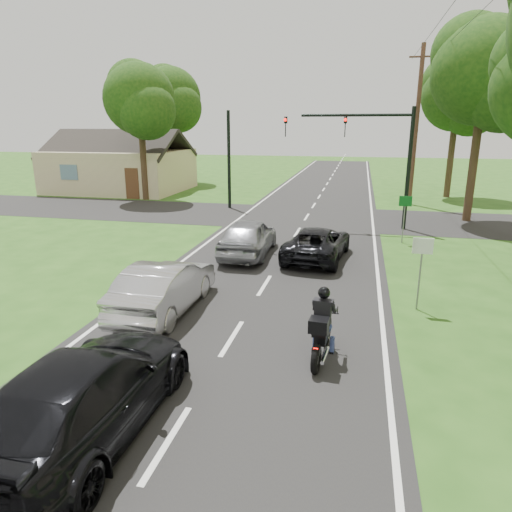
{
  "coord_description": "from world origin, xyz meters",
  "views": [
    {
      "loc": [
        2.88,
        -9.98,
        5.13
      ],
      "look_at": [
        -0.06,
        3.0,
        1.3
      ],
      "focal_mm": 32.0,
      "sensor_mm": 36.0,
      "label": 1
    }
  ],
  "objects_px": {
    "dark_car_behind": "(86,393)",
    "sign_green": "(405,208)",
    "sign_white": "(422,256)",
    "dark_suv": "(317,243)",
    "silver_sedan": "(165,286)",
    "motorcycle_rider": "(322,331)",
    "utility_pole_far": "(416,126)",
    "traffic_signal": "(372,146)",
    "silver_suv": "(248,237)"
  },
  "relations": [
    {
      "from": "motorcycle_rider",
      "to": "dark_suv",
      "type": "relative_size",
      "value": 0.44
    },
    {
      "from": "dark_suv",
      "to": "silver_sedan",
      "type": "bearing_deg",
      "value": 65.42
    },
    {
      "from": "traffic_signal",
      "to": "silver_sedan",
      "type": "bearing_deg",
      "value": -114.02
    },
    {
      "from": "traffic_signal",
      "to": "sign_green",
      "type": "bearing_deg",
      "value": -62.62
    },
    {
      "from": "motorcycle_rider",
      "to": "silver_sedan",
      "type": "relative_size",
      "value": 0.46
    },
    {
      "from": "dark_suv",
      "to": "dark_car_behind",
      "type": "relative_size",
      "value": 0.88
    },
    {
      "from": "silver_sedan",
      "to": "traffic_signal",
      "type": "height_order",
      "value": "traffic_signal"
    },
    {
      "from": "motorcycle_rider",
      "to": "utility_pole_far",
      "type": "relative_size",
      "value": 0.2
    },
    {
      "from": "dark_car_behind",
      "to": "utility_pole_far",
      "type": "xyz_separation_m",
      "value": [
        7.62,
        26.03,
        4.32
      ]
    },
    {
      "from": "dark_suv",
      "to": "silver_sedan",
      "type": "height_order",
      "value": "silver_sedan"
    },
    {
      "from": "silver_sedan",
      "to": "motorcycle_rider",
      "type": "bearing_deg",
      "value": 158.81
    },
    {
      "from": "silver_suv",
      "to": "silver_sedan",
      "type": "bearing_deg",
      "value": 80.6
    },
    {
      "from": "silver_suv",
      "to": "traffic_signal",
      "type": "relative_size",
      "value": 0.7
    },
    {
      "from": "dark_car_behind",
      "to": "sign_green",
      "type": "distance_m",
      "value": 16.3
    },
    {
      "from": "dark_car_behind",
      "to": "traffic_signal",
      "type": "relative_size",
      "value": 0.82
    },
    {
      "from": "silver_suv",
      "to": "utility_pole_far",
      "type": "height_order",
      "value": "utility_pole_far"
    },
    {
      "from": "dark_car_behind",
      "to": "sign_green",
      "type": "xyz_separation_m",
      "value": [
        6.32,
        15.01,
        0.83
      ]
    },
    {
      "from": "dark_car_behind",
      "to": "utility_pole_far",
      "type": "relative_size",
      "value": 0.52
    },
    {
      "from": "dark_car_behind",
      "to": "sign_white",
      "type": "height_order",
      "value": "sign_white"
    },
    {
      "from": "dark_suv",
      "to": "silver_suv",
      "type": "height_order",
      "value": "silver_suv"
    },
    {
      "from": "dark_suv",
      "to": "dark_car_behind",
      "type": "xyz_separation_m",
      "value": [
        -2.81,
        -11.61,
        0.12
      ]
    },
    {
      "from": "silver_suv",
      "to": "motorcycle_rider",
      "type": "bearing_deg",
      "value": 113.5
    },
    {
      "from": "silver_suv",
      "to": "utility_pole_far",
      "type": "bearing_deg",
      "value": -118.7
    },
    {
      "from": "motorcycle_rider",
      "to": "silver_suv",
      "type": "xyz_separation_m",
      "value": [
        -3.66,
        8.03,
        0.09
      ]
    },
    {
      "from": "dark_suv",
      "to": "silver_suv",
      "type": "relative_size",
      "value": 1.02
    },
    {
      "from": "silver_sedan",
      "to": "traffic_signal",
      "type": "distance_m",
      "value": 14.32
    },
    {
      "from": "silver_sedan",
      "to": "dark_suv",
      "type": "bearing_deg",
      "value": -120.04
    },
    {
      "from": "dark_suv",
      "to": "sign_green",
      "type": "bearing_deg",
      "value": -129.94
    },
    {
      "from": "motorcycle_rider",
      "to": "silver_sedan",
      "type": "xyz_separation_m",
      "value": [
        -4.58,
        1.82,
        0.06
      ]
    },
    {
      "from": "silver_suv",
      "to": "traffic_signal",
      "type": "bearing_deg",
      "value": -127.16
    },
    {
      "from": "dark_suv",
      "to": "dark_car_behind",
      "type": "distance_m",
      "value": 11.94
    },
    {
      "from": "silver_sedan",
      "to": "sign_green",
      "type": "bearing_deg",
      "value": -126.19
    },
    {
      "from": "dark_car_behind",
      "to": "sign_white",
      "type": "bearing_deg",
      "value": -131.21
    },
    {
      "from": "sign_white",
      "to": "sign_green",
      "type": "relative_size",
      "value": 1.0
    },
    {
      "from": "motorcycle_rider",
      "to": "utility_pole_far",
      "type": "distance_m",
      "value": 23.3
    },
    {
      "from": "silver_suv",
      "to": "sign_green",
      "type": "distance_m",
      "value": 7.25
    },
    {
      "from": "silver_sedan",
      "to": "silver_suv",
      "type": "bearing_deg",
      "value": -97.88
    },
    {
      "from": "silver_sedan",
      "to": "utility_pole_far",
      "type": "relative_size",
      "value": 0.44
    },
    {
      "from": "motorcycle_rider",
      "to": "sign_white",
      "type": "xyz_separation_m",
      "value": [
        2.45,
        3.51,
        0.91
      ]
    },
    {
      "from": "silver_suv",
      "to": "utility_pole_far",
      "type": "xyz_separation_m",
      "value": [
        7.61,
        14.5,
        4.31
      ]
    },
    {
      "from": "silver_suv",
      "to": "dark_car_behind",
      "type": "height_order",
      "value": "silver_suv"
    },
    {
      "from": "motorcycle_rider",
      "to": "sign_green",
      "type": "relative_size",
      "value": 0.95
    },
    {
      "from": "sign_green",
      "to": "dark_car_behind",
      "type": "bearing_deg",
      "value": -112.85
    },
    {
      "from": "motorcycle_rider",
      "to": "sign_white",
      "type": "relative_size",
      "value": 0.95
    },
    {
      "from": "silver_sedan",
      "to": "sign_green",
      "type": "relative_size",
      "value": 2.08
    },
    {
      "from": "sign_white",
      "to": "sign_green",
      "type": "bearing_deg",
      "value": 88.57
    },
    {
      "from": "utility_pole_far",
      "to": "silver_sedan",
      "type": "bearing_deg",
      "value": -112.37
    },
    {
      "from": "motorcycle_rider",
      "to": "dark_suv",
      "type": "height_order",
      "value": "motorcycle_rider"
    },
    {
      "from": "motorcycle_rider",
      "to": "sign_white",
      "type": "distance_m",
      "value": 4.38
    },
    {
      "from": "dark_suv",
      "to": "utility_pole_far",
      "type": "bearing_deg",
      "value": -102.47
    }
  ]
}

